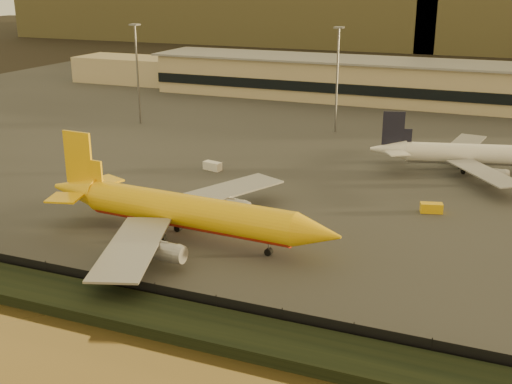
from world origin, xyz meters
The scene contains 10 objects.
ground centered at (0.00, 0.00, 0.00)m, with size 900.00×900.00×0.00m, color black.
embankment centered at (0.00, -17.00, 0.70)m, with size 320.00×7.00×1.40m, color black.
tarmac centered at (0.00, 95.00, 0.10)m, with size 320.00×220.00×0.20m, color #2D2D2D.
perimeter_fence centered at (0.00, -13.00, 1.30)m, with size 300.00×0.05×2.20m, color black.
terminal_building centered at (-14.52, 125.55, 6.25)m, with size 202.00×25.00×12.60m.
apron_light_masts centered at (15.00, 75.00, 15.70)m, with size 152.20×12.20×25.40m.
dhl_cargo_jet centered at (-11.77, 5.11, 4.47)m, with size 47.81×46.80×14.29m.
white_narrowbody_jet centered at (24.55, 57.05, 3.67)m, with size 40.06×38.34×11.64m.
gse_vehicle_yellow centered at (20.14, 30.31, 1.00)m, with size 3.55×1.60×1.60m, color yellow.
gse_vehicle_white centered at (-23.65, 38.64, 1.02)m, with size 3.66×1.65×1.65m, color white.
Camera 1 is at (30.91, -71.56, 36.86)m, focal length 45.00 mm.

